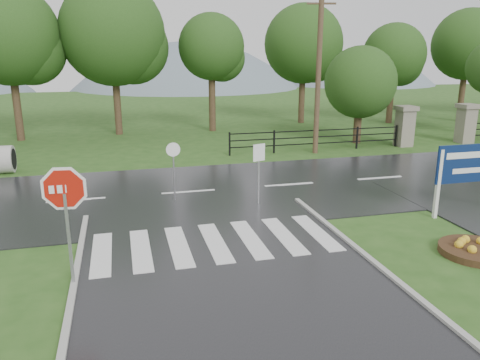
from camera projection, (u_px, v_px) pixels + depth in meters
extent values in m
plane|color=#294F1A|center=(272.00, 354.00, 8.17)|extent=(120.00, 120.00, 0.00)
cube|color=black|center=(188.00, 193.00, 17.51)|extent=(90.00, 8.00, 0.04)
cube|color=silver|center=(102.00, 254.00, 12.10)|extent=(0.50, 2.80, 0.02)
cube|color=silver|center=(141.00, 250.00, 12.35)|extent=(0.50, 2.80, 0.02)
cube|color=silver|center=(179.00, 246.00, 12.59)|extent=(0.50, 2.80, 0.02)
cube|color=silver|center=(215.00, 242.00, 12.83)|extent=(0.50, 2.80, 0.02)
cube|color=silver|center=(250.00, 239.00, 13.07)|extent=(0.50, 2.80, 0.02)
cube|color=silver|center=(284.00, 235.00, 13.31)|extent=(0.50, 2.80, 0.02)
cube|color=silver|center=(316.00, 232.00, 13.55)|extent=(0.50, 2.80, 0.02)
cube|color=gray|center=(404.00, 128.00, 25.98)|extent=(0.80, 0.80, 2.00)
cube|color=#6B6659|center=(406.00, 108.00, 25.69)|extent=(1.00, 1.00, 0.24)
cube|color=gray|center=(466.00, 126.00, 26.95)|extent=(0.80, 0.80, 2.00)
cube|color=#6B6659|center=(468.00, 106.00, 26.65)|extent=(1.00, 1.00, 0.24)
cube|color=black|center=(316.00, 143.00, 24.88)|extent=(9.50, 0.05, 0.05)
cube|color=black|center=(317.00, 137.00, 24.78)|extent=(9.50, 0.05, 0.05)
cube|color=black|center=(317.00, 130.00, 24.69)|extent=(9.50, 0.05, 0.05)
cube|color=black|center=(230.00, 144.00, 23.68)|extent=(0.08, 0.08, 1.20)
cube|color=black|center=(396.00, 136.00, 25.97)|extent=(0.08, 0.08, 1.20)
cube|color=black|center=(472.00, 132.00, 27.17)|extent=(0.08, 0.08, 1.20)
sphere|color=slate|center=(191.00, 196.00, 75.37)|extent=(48.00, 48.00, 48.00)
sphere|color=slate|center=(351.00, 160.00, 80.97)|extent=(36.00, 36.00, 36.00)
cube|color=#939399|center=(69.00, 241.00, 10.24)|extent=(0.07, 0.07, 2.19)
cylinder|color=white|center=(64.00, 189.00, 9.93)|extent=(1.31, 0.18, 1.32)
cylinder|color=#AF160C|center=(64.00, 189.00, 9.92)|extent=(1.14, 0.17, 1.14)
cube|color=silver|center=(438.00, 184.00, 14.60)|extent=(0.11, 0.11, 2.22)
cube|color=#0B1D4B|center=(474.00, 163.00, 14.73)|extent=(2.67, 0.07, 1.22)
cube|color=white|center=(476.00, 155.00, 14.62)|extent=(2.11, 0.02, 0.20)
cube|color=white|center=(474.00, 170.00, 14.76)|extent=(1.55, 0.01, 0.17)
cylinder|color=#332111|center=(476.00, 251.00, 12.19)|extent=(1.86, 1.86, 0.19)
cube|color=#939399|center=(259.00, 177.00, 15.90)|extent=(0.04, 0.04, 2.01)
cube|color=white|center=(259.00, 153.00, 15.65)|extent=(0.46, 0.17, 0.58)
cylinder|color=#939399|center=(174.00, 174.00, 16.30)|extent=(0.06, 0.06, 1.96)
cylinder|color=white|center=(173.00, 150.00, 16.05)|extent=(0.49, 0.03, 0.49)
cylinder|color=#473523|center=(318.00, 75.00, 23.39)|extent=(0.27, 0.27, 7.98)
cube|color=brown|center=(321.00, 3.00, 22.50)|extent=(1.40, 0.41, 0.09)
cylinder|color=#3D2B1C|center=(358.00, 118.00, 26.76)|extent=(0.49, 0.49, 2.88)
sphere|color=#1D4013|center=(360.00, 82.00, 26.23)|extent=(4.02, 4.02, 4.02)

